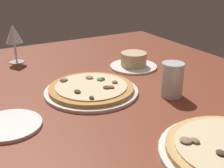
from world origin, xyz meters
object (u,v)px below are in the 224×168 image
(pizza_main, at_px, (91,89))
(ramekin_on_saucer, at_px, (134,62))
(water_glass, at_px, (172,81))
(side_plate, at_px, (9,125))
(wine_glass_near, at_px, (14,35))

(pizza_main, bearing_deg, ramekin_on_saucer, 119.41)
(pizza_main, height_order, water_glass, water_glass)
(side_plate, bearing_deg, ramekin_on_saucer, 113.80)
(side_plate, bearing_deg, pizza_main, 108.20)
(side_plate, bearing_deg, water_glass, 84.04)
(water_glass, height_order, side_plate, water_glass)
(ramekin_on_saucer, bearing_deg, wine_glass_near, -126.95)
(pizza_main, height_order, ramekin_on_saucer, ramekin_on_saucer)
(pizza_main, bearing_deg, side_plate, -71.80)
(pizza_main, height_order, wine_glass_near, wine_glass_near)
(pizza_main, distance_m, water_glass, 0.26)
(water_glass, bearing_deg, pizza_main, -124.29)
(pizza_main, distance_m, wine_glass_near, 0.47)
(water_glass, bearing_deg, side_plate, -95.96)
(water_glass, distance_m, side_plate, 0.50)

